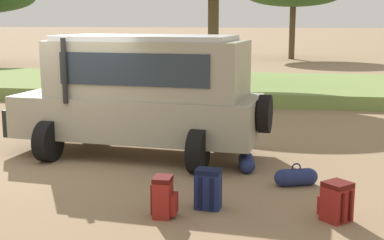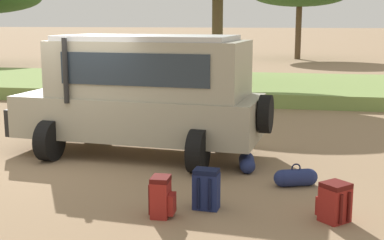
% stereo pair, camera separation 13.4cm
% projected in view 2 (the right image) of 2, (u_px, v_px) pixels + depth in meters
% --- Properties ---
extents(ground_plane, '(320.00, 320.00, 0.00)m').
position_uv_depth(ground_plane, '(76.00, 162.00, 10.46)').
color(ground_plane, '#8C7051').
extents(grass_bank, '(120.00, 7.00, 0.44)m').
position_uv_depth(grass_bank, '(186.00, 85.00, 20.66)').
color(grass_bank, olive).
rests_on(grass_bank, ground_plane).
extents(safari_vehicle, '(5.43, 3.02, 2.44)m').
position_uv_depth(safari_vehicle, '(144.00, 92.00, 10.82)').
color(safari_vehicle, gray).
rests_on(safari_vehicle, ground_plane).
extents(backpack_beside_front_wheel, '(0.50, 0.50, 0.55)m').
position_uv_depth(backpack_beside_front_wheel, '(334.00, 202.00, 7.36)').
color(backpack_beside_front_wheel, maroon).
rests_on(backpack_beside_front_wheel, ground_plane).
extents(backpack_cluster_center, '(0.37, 0.35, 0.59)m').
position_uv_depth(backpack_cluster_center, '(162.00, 197.00, 7.54)').
color(backpack_cluster_center, maroon).
rests_on(backpack_cluster_center, ground_plane).
extents(backpack_near_rear_wheel, '(0.39, 0.38, 0.61)m').
position_uv_depth(backpack_near_rear_wheel, '(206.00, 189.00, 7.85)').
color(backpack_near_rear_wheel, navy).
rests_on(backpack_near_rear_wheel, ground_plane).
extents(duffel_bag_low_black_case, '(0.35, 0.77, 0.39)m').
position_uv_depth(duffel_bag_low_black_case, '(247.00, 162.00, 9.89)').
color(duffel_bag_low_black_case, navy).
rests_on(duffel_bag_low_black_case, ground_plane).
extents(duffel_bag_soft_canvas, '(0.73, 0.44, 0.39)m').
position_uv_depth(duffel_bag_soft_canvas, '(296.00, 178.00, 8.94)').
color(duffel_bag_soft_canvas, navy).
rests_on(duffel_bag_soft_canvas, ground_plane).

